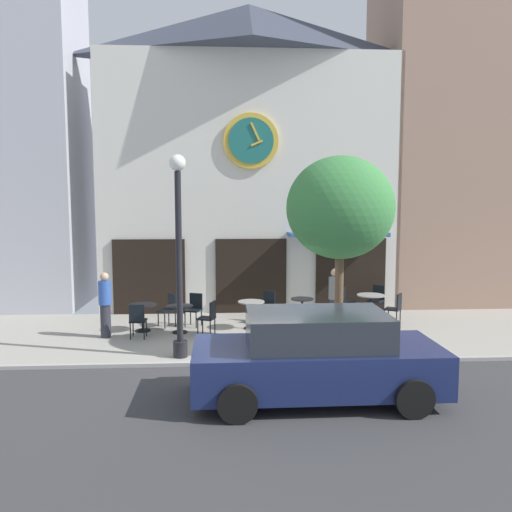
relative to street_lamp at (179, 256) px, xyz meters
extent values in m
cube|color=#9E998E|center=(1.77, 1.95, -2.29)|extent=(26.13, 5.24, 0.05)
cube|color=#38383A|center=(1.77, -3.41, -2.29)|extent=(26.13, 5.47, 0.05)
cube|color=#A8A5A0|center=(1.77, -0.66, -2.23)|extent=(26.13, 0.12, 0.08)
cube|color=silver|center=(1.81, 5.79, 1.73)|extent=(9.37, 2.44, 8.00)
pyramid|color=#383D4C|center=(1.81, 5.79, 6.56)|extent=(8.44, 3.41, 1.66)
cylinder|color=gold|center=(1.81, 4.51, 2.99)|extent=(1.67, 0.10, 1.67)
cylinder|color=#1E6660|center=(1.81, 4.45, 2.99)|extent=(1.37, 0.04, 1.37)
cube|color=gold|center=(1.98, 4.41, 2.92)|extent=(0.37, 0.03, 0.21)
cube|color=gold|center=(1.93, 4.41, 3.26)|extent=(0.30, 0.03, 0.55)
cube|color=black|center=(-1.31, 4.53, -1.12)|extent=(2.19, 0.10, 2.30)
cube|color=black|center=(1.81, 4.53, -1.12)|extent=(2.19, 0.10, 2.30)
cube|color=black|center=(4.93, 4.53, -1.12)|extent=(2.19, 0.10, 2.30)
cube|color=#33568C|center=(4.43, 4.22, 0.18)|extent=(3.00, 0.90, 0.12)
cube|color=#9E7A66|center=(9.77, 6.64, 4.41)|extent=(6.77, 4.14, 13.35)
cylinder|color=black|center=(0.00, 0.00, -2.09)|extent=(0.32, 0.32, 0.36)
cylinder|color=black|center=(0.00, 0.00, -0.21)|extent=(0.14, 0.14, 4.10)
sphere|color=white|center=(0.00, 0.00, 2.02)|extent=(0.36, 0.36, 0.36)
cylinder|color=brown|center=(3.59, 0.11, -1.03)|extent=(0.20, 0.20, 2.47)
ellipsoid|color=#3D8442|center=(3.59, 0.11, 1.05)|extent=(2.42, 2.18, 2.30)
cylinder|color=black|center=(-1.20, 2.37, -1.91)|extent=(0.07, 0.07, 0.71)
cylinder|color=black|center=(-1.20, 2.37, -2.25)|extent=(0.40, 0.40, 0.03)
cylinder|color=black|center=(-1.20, 2.37, -1.56)|extent=(0.77, 0.77, 0.03)
cylinder|color=black|center=(-0.19, 2.14, -1.91)|extent=(0.07, 0.07, 0.71)
cylinder|color=black|center=(-0.19, 2.14, -2.25)|extent=(0.40, 0.40, 0.03)
cylinder|color=black|center=(-0.19, 2.14, -1.56)|extent=(0.71, 0.71, 0.03)
cylinder|color=black|center=(1.71, 2.45, -1.89)|extent=(0.07, 0.07, 0.74)
cylinder|color=black|center=(1.71, 2.45, -2.25)|extent=(0.40, 0.40, 0.03)
cylinder|color=gray|center=(1.71, 2.45, -1.52)|extent=(0.72, 0.72, 0.03)
cylinder|color=black|center=(3.18, 2.95, -1.91)|extent=(0.07, 0.07, 0.71)
cylinder|color=black|center=(3.18, 2.95, -2.25)|extent=(0.40, 0.40, 0.03)
cylinder|color=black|center=(3.18, 2.95, -1.56)|extent=(0.64, 0.64, 0.03)
cylinder|color=black|center=(5.23, 3.25, -1.90)|extent=(0.07, 0.07, 0.74)
cylinder|color=black|center=(5.23, 3.25, -2.25)|extent=(0.40, 0.40, 0.03)
cylinder|color=gray|center=(5.23, 3.25, -1.53)|extent=(0.80, 0.80, 0.03)
cube|color=black|center=(2.16, 3.09, -1.82)|extent=(0.56, 0.56, 0.04)
cube|color=black|center=(2.27, 3.24, -1.59)|extent=(0.33, 0.26, 0.45)
cylinder|color=black|center=(1.93, 3.05, -2.04)|extent=(0.03, 0.03, 0.45)
cylinder|color=black|center=(2.20, 2.85, -2.04)|extent=(0.03, 0.03, 0.45)
cylinder|color=black|center=(2.13, 3.33, -2.04)|extent=(0.03, 0.03, 0.45)
cylinder|color=black|center=(2.40, 3.13, -2.04)|extent=(0.03, 0.03, 0.45)
cube|color=black|center=(-1.19, 1.66, -1.82)|extent=(0.41, 0.41, 0.04)
cube|color=black|center=(-1.20, 1.48, -1.59)|extent=(0.38, 0.05, 0.45)
cylinder|color=black|center=(-1.02, 1.82, -2.04)|extent=(0.03, 0.03, 0.45)
cylinder|color=black|center=(-1.36, 1.83, -2.04)|extent=(0.03, 0.03, 0.45)
cylinder|color=black|center=(-1.03, 1.48, -2.04)|extent=(0.03, 0.03, 0.45)
cylinder|color=black|center=(-1.37, 1.49, -2.04)|extent=(0.03, 0.03, 0.45)
cube|color=black|center=(0.52, 1.82, -1.82)|extent=(0.51, 0.51, 0.04)
cube|color=black|center=(0.69, 1.76, -1.59)|extent=(0.16, 0.37, 0.45)
cylinder|color=black|center=(0.41, 2.04, -2.04)|extent=(0.03, 0.03, 0.45)
cylinder|color=black|center=(0.30, 1.72, -2.04)|extent=(0.03, 0.03, 0.45)
cylinder|color=black|center=(0.73, 1.93, -2.04)|extent=(0.03, 0.03, 0.45)
cylinder|color=black|center=(0.62, 1.60, -2.04)|extent=(0.03, 0.03, 0.45)
cube|color=black|center=(0.12, 2.83, -1.82)|extent=(0.52, 0.52, 0.04)
cube|color=black|center=(0.19, 3.00, -1.59)|extent=(0.37, 0.19, 0.45)
cylinder|color=black|center=(-0.10, 2.74, -2.04)|extent=(0.03, 0.03, 0.45)
cylinder|color=black|center=(0.21, 2.61, -2.04)|extent=(0.03, 0.03, 0.45)
cylinder|color=black|center=(0.03, 3.05, -2.04)|extent=(0.03, 0.03, 0.45)
cylinder|color=black|center=(0.34, 2.92, -2.04)|extent=(0.03, 0.03, 0.45)
cube|color=black|center=(5.58, 3.93, -1.82)|extent=(0.57, 0.57, 0.04)
cube|color=black|center=(5.71, 4.06, -1.59)|extent=(0.30, 0.29, 0.45)
cylinder|color=black|center=(5.34, 3.92, -2.04)|extent=(0.03, 0.03, 0.45)
cylinder|color=black|center=(5.59, 3.69, -2.04)|extent=(0.03, 0.03, 0.45)
cylinder|color=black|center=(5.58, 4.17, -2.04)|extent=(0.03, 0.03, 0.45)
cylinder|color=black|center=(5.82, 3.94, -2.04)|extent=(0.03, 0.03, 0.45)
cube|color=black|center=(5.69, 2.66, -1.82)|extent=(0.56, 0.56, 0.04)
cube|color=black|center=(5.83, 2.55, -1.59)|extent=(0.25, 0.33, 0.45)
cylinder|color=black|center=(5.65, 2.89, -2.04)|extent=(0.03, 0.03, 0.45)
cylinder|color=black|center=(5.45, 2.62, -2.04)|extent=(0.03, 0.03, 0.45)
cylinder|color=black|center=(5.92, 2.70, -2.04)|extent=(0.03, 0.03, 0.45)
cylinder|color=black|center=(5.73, 2.42, -2.04)|extent=(0.03, 0.03, 0.45)
cube|color=black|center=(-0.61, 2.84, -1.82)|extent=(0.56, 0.56, 0.04)
cube|color=black|center=(-0.47, 2.96, -1.59)|extent=(0.27, 0.32, 0.45)
cylinder|color=black|center=(-0.85, 2.87, -2.04)|extent=(0.03, 0.03, 0.45)
cylinder|color=black|center=(-0.64, 2.61, -2.04)|extent=(0.03, 0.03, 0.45)
cylinder|color=black|center=(-0.58, 3.08, -2.04)|extent=(0.03, 0.03, 0.45)
cylinder|color=black|center=(-0.37, 2.82, -2.04)|extent=(0.03, 0.03, 0.45)
cube|color=black|center=(4.69, 3.69, -1.82)|extent=(0.55, 0.55, 0.04)
cube|color=black|center=(4.53, 3.79, -1.59)|extent=(0.24, 0.34, 0.45)
cylinder|color=black|center=(4.74, 3.46, -2.04)|extent=(0.03, 0.03, 0.45)
cylinder|color=black|center=(4.92, 3.75, -2.04)|extent=(0.03, 0.03, 0.45)
cylinder|color=black|center=(4.45, 3.64, -2.04)|extent=(0.03, 0.03, 0.45)
cylinder|color=black|center=(4.63, 3.93, -2.04)|extent=(0.03, 0.03, 0.45)
cylinder|color=#2D2D38|center=(3.93, 2.16, -1.84)|extent=(0.37, 0.37, 0.85)
cylinder|color=slate|center=(3.93, 2.16, -1.12)|extent=(0.45, 0.45, 0.60)
sphere|color=tan|center=(3.93, 2.16, -0.71)|extent=(0.22, 0.22, 0.22)
cylinder|color=#2D2D38|center=(-2.04, 1.80, -1.84)|extent=(0.37, 0.37, 0.85)
cylinder|color=#3359B2|center=(-2.04, 1.80, -1.12)|extent=(0.45, 0.45, 0.60)
sphere|color=tan|center=(-2.04, 1.80, -0.71)|extent=(0.22, 0.22, 0.22)
cube|color=navy|center=(2.60, -2.62, -1.67)|extent=(4.32, 1.84, 0.75)
cube|color=#262B33|center=(2.60, -2.62, -1.02)|extent=(2.42, 1.60, 0.60)
cylinder|color=black|center=(4.02, -3.51, -1.95)|extent=(0.64, 0.23, 0.64)
cylinder|color=black|center=(4.01, -1.71, -1.95)|extent=(0.64, 0.23, 0.64)
cylinder|color=black|center=(1.19, -3.53, -1.95)|extent=(0.64, 0.23, 0.64)
cylinder|color=black|center=(1.17, -1.73, -1.95)|extent=(0.64, 0.23, 0.64)
camera|label=1|loc=(1.01, -11.40, 1.22)|focal=36.51mm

